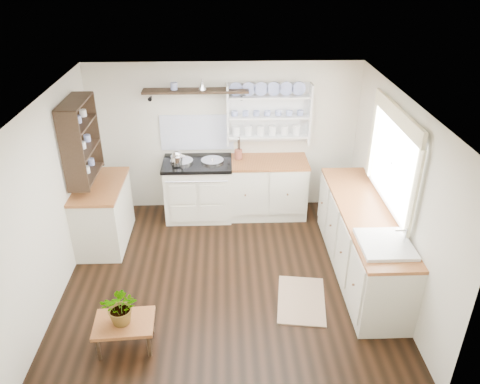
% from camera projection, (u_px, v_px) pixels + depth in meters
% --- Properties ---
extents(floor, '(4.00, 3.80, 0.01)m').
position_uv_depth(floor, '(227.00, 277.00, 5.96)').
color(floor, black).
rests_on(floor, ground).
extents(wall_back, '(4.00, 0.02, 2.30)m').
position_uv_depth(wall_back, '(225.00, 138.00, 7.09)').
color(wall_back, beige).
rests_on(wall_back, ground).
extents(wall_right, '(0.02, 3.80, 2.30)m').
position_uv_depth(wall_right, '(396.00, 196.00, 5.48)').
color(wall_right, beige).
rests_on(wall_right, ground).
extents(wall_left, '(0.02, 3.80, 2.30)m').
position_uv_depth(wall_left, '(51.00, 202.00, 5.35)').
color(wall_left, beige).
rests_on(wall_left, ground).
extents(ceiling, '(4.00, 3.80, 0.01)m').
position_uv_depth(ceiling, '(224.00, 102.00, 4.87)').
color(ceiling, white).
rests_on(ceiling, wall_back).
extents(window, '(0.08, 1.55, 1.22)m').
position_uv_depth(window, '(393.00, 158.00, 5.41)').
color(window, white).
rests_on(window, wall_right).
extents(aga_cooker, '(1.02, 0.71, 0.94)m').
position_uv_depth(aga_cooker, '(198.00, 189.00, 7.11)').
color(aga_cooker, silver).
rests_on(aga_cooker, floor).
extents(back_cabinets, '(1.27, 0.63, 0.90)m').
position_uv_depth(back_cabinets, '(265.00, 187.00, 7.17)').
color(back_cabinets, beige).
rests_on(back_cabinets, floor).
extents(right_cabinets, '(0.62, 2.43, 0.90)m').
position_uv_depth(right_cabinets, '(361.00, 240.00, 5.88)').
color(right_cabinets, beige).
rests_on(right_cabinets, floor).
extents(belfast_sink, '(0.55, 0.60, 0.45)m').
position_uv_depth(belfast_sink, '(384.00, 253.00, 5.06)').
color(belfast_sink, white).
rests_on(belfast_sink, right_cabinets).
extents(left_cabinets, '(0.62, 1.13, 0.90)m').
position_uv_depth(left_cabinets, '(103.00, 213.00, 6.48)').
color(left_cabinets, beige).
rests_on(left_cabinets, floor).
extents(plate_rack, '(1.20, 0.22, 0.90)m').
position_uv_depth(plate_rack, '(268.00, 113.00, 6.88)').
color(plate_rack, white).
rests_on(plate_rack, wall_back).
extents(high_shelf, '(1.50, 0.29, 0.16)m').
position_uv_depth(high_shelf, '(196.00, 91.00, 6.61)').
color(high_shelf, black).
rests_on(high_shelf, wall_back).
extents(left_shelving, '(0.28, 0.80, 1.05)m').
position_uv_depth(left_shelving, '(81.00, 140.00, 5.96)').
color(left_shelving, black).
rests_on(left_shelving, wall_left).
extents(kettle, '(0.17, 0.17, 0.21)m').
position_uv_depth(kettle, '(177.00, 158.00, 6.72)').
color(kettle, silver).
rests_on(kettle, aga_cooker).
extents(utensil_crock, '(0.12, 0.12, 0.14)m').
position_uv_depth(utensil_crock, '(238.00, 154.00, 6.98)').
color(utensil_crock, brown).
rests_on(utensil_crock, back_cabinets).
extents(center_table, '(0.63, 0.47, 0.33)m').
position_uv_depth(center_table, '(124.00, 325.00, 4.82)').
color(center_table, brown).
rests_on(center_table, floor).
extents(potted_plant, '(0.39, 0.35, 0.41)m').
position_uv_depth(potted_plant, '(121.00, 306.00, 4.70)').
color(potted_plant, '#3F7233').
rests_on(potted_plant, center_table).
extents(floor_rug, '(0.66, 0.92, 0.02)m').
position_uv_depth(floor_rug, '(301.00, 300.00, 5.57)').
color(floor_rug, brown).
rests_on(floor_rug, floor).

